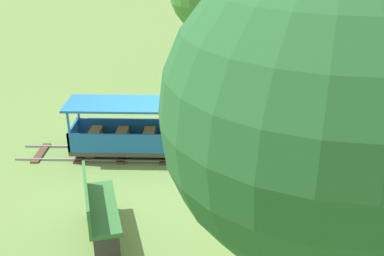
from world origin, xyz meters
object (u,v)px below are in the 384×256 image
object	(u,v)px
passenger_car	(135,134)
conductor_person	(228,89)
park_bench	(98,209)
oak_tree_far	(324,115)
locomotive	(244,132)

from	to	relation	value
passenger_car	conductor_person	bearing A→B (deg)	118.87
conductor_person	park_bench	size ratio (longest dim) A/B	1.19
passenger_car	oak_tree_far	size ratio (longest dim) A/B	0.61
park_bench	passenger_car	bearing A→B (deg)	175.97
conductor_person	oak_tree_far	distance (m)	5.93
passenger_car	conductor_person	size ratio (longest dim) A/B	1.45
conductor_person	park_bench	xyz separation A→B (m)	(3.28, -1.84, -0.54)
locomotive	passenger_car	xyz separation A→B (m)	(0.00, -1.93, -0.06)
locomotive	passenger_car	size ratio (longest dim) A/B	0.61
locomotive	passenger_car	bearing A→B (deg)	-90.00
locomotive	park_bench	size ratio (longest dim) A/B	1.06
locomotive	conductor_person	world-z (taller)	conductor_person
locomotive	oak_tree_far	world-z (taller)	oak_tree_far
oak_tree_far	passenger_car	bearing A→B (deg)	-156.82
locomotive	passenger_car	distance (m)	1.93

